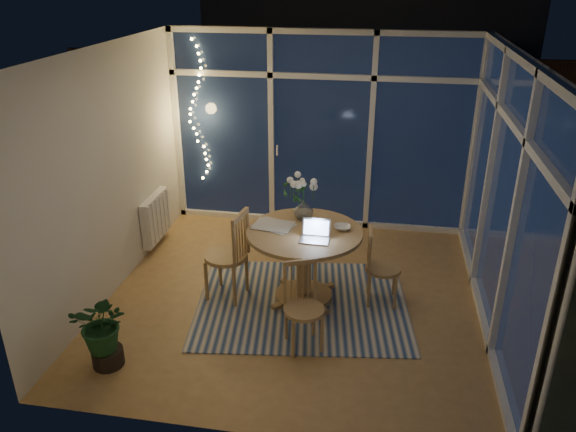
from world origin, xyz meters
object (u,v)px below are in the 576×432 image
object	(u,v)px
chair_front	(304,308)
laptop	(315,231)
chair_right	(383,267)
dining_table	(304,266)
chair_left	(226,254)
flower_vase	(303,210)
potted_plant	(104,329)

from	to	relation	value
chair_front	laptop	world-z (taller)	laptop
laptop	chair_right	bearing A→B (deg)	23.93
dining_table	chair_front	distance (m)	0.83
chair_left	chair_right	size ratio (longest dim) A/B	1.20
chair_front	laptop	size ratio (longest dim) A/B	3.01
dining_table	flower_vase	xyz separation A→B (m)	(-0.06, 0.29, 0.51)
flower_vase	dining_table	bearing A→B (deg)	-79.27
chair_left	chair_front	distance (m)	1.20
dining_table	chair_right	size ratio (longest dim) A/B	1.39
dining_table	chair_left	size ratio (longest dim) A/B	1.16
chair_left	laptop	xyz separation A→B (m)	(0.96, -0.12, 0.41)
laptop	potted_plant	world-z (taller)	laptop
dining_table	laptop	distance (m)	0.57
chair_right	potted_plant	distance (m)	2.81
chair_right	flower_vase	distance (m)	1.03
chair_left	chair_front	world-z (taller)	chair_left
chair_front	flower_vase	distance (m)	1.23
chair_right	chair_left	bearing A→B (deg)	93.15
chair_left	chair_right	xyz separation A→B (m)	(1.65, 0.17, -0.08)
chair_left	laptop	size ratio (longest dim) A/B	3.60
potted_plant	flower_vase	bearing A→B (deg)	47.77
laptop	flower_vase	bearing A→B (deg)	111.84
chair_right	laptop	size ratio (longest dim) A/B	3.01
dining_table	chair_right	bearing A→B (deg)	5.96
chair_front	flower_vase	xyz separation A→B (m)	(-0.18, 1.11, 0.49)
chair_front	flower_vase	world-z (taller)	flower_vase
flower_vase	potted_plant	xyz separation A→B (m)	(-1.52, -1.67, -0.54)
laptop	chair_front	bearing A→B (deg)	-89.68
flower_vase	chair_right	bearing A→B (deg)	-13.32
dining_table	chair_left	world-z (taller)	chair_left
laptop	dining_table	bearing A→B (deg)	124.09
chair_left	dining_table	bearing A→B (deg)	105.50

